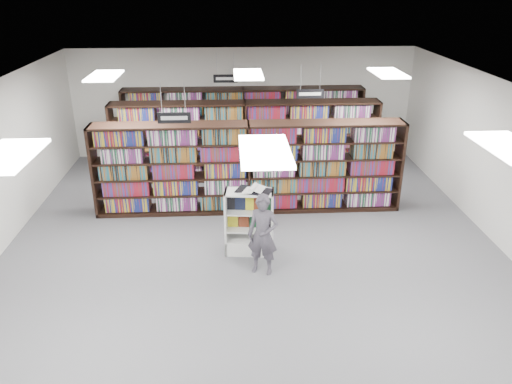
{
  "coord_description": "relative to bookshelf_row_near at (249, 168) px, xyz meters",
  "views": [
    {
      "loc": [
        -0.42,
        -8.63,
        5.09
      ],
      "look_at": [
        0.08,
        0.5,
        1.1
      ],
      "focal_mm": 35.0,
      "sensor_mm": 36.0,
      "label": 1
    }
  ],
  "objects": [
    {
      "name": "bookshelf_row_near",
      "position": [
        0.0,
        0.0,
        0.0
      ],
      "size": [
        7.0,
        0.6,
        2.1
      ],
      "color": "black",
      "rests_on": "floor"
    },
    {
      "name": "bookshelf_row_far",
      "position": [
        0.0,
        3.7,
        0.0
      ],
      "size": [
        7.0,
        0.6,
        2.1
      ],
      "color": "black",
      "rests_on": "floor"
    },
    {
      "name": "floor",
      "position": [
        0.0,
        -2.0,
        -1.05
      ],
      "size": [
        12.0,
        12.0,
        0.0
      ],
      "primitive_type": "plane",
      "color": "#55555A",
      "rests_on": "ground"
    },
    {
      "name": "aisle_sign_center",
      "position": [
        -0.5,
        3.0,
        1.48
      ],
      "size": [
        0.65,
        0.02,
        0.8
      ],
      "color": "#B2B2B7",
      "rests_on": "ceiling"
    },
    {
      "name": "endcap_display",
      "position": [
        -0.07,
        -1.91,
        -0.59
      ],
      "size": [
        0.98,
        0.56,
        1.31
      ],
      "rotation": [
        0.0,
        0.0,
        -0.1
      ],
      "color": "white",
      "rests_on": "floor"
    },
    {
      "name": "shopper",
      "position": [
        0.14,
        -2.7,
        -0.27
      ],
      "size": [
        0.66,
        0.54,
        1.55
      ],
      "primitive_type": "imported",
      "rotation": [
        0.0,
        0.0,
        -0.33
      ],
      "color": "#504B56",
      "rests_on": "floor"
    },
    {
      "name": "troffer_front_center",
      "position": [
        0.0,
        -5.0,
        2.11
      ],
      "size": [
        0.6,
        1.2,
        0.04
      ],
      "primitive_type": "cube",
      "color": "white",
      "rests_on": "ceiling"
    },
    {
      "name": "troffer_back_center",
      "position": [
        0.0,
        0.0,
        2.11
      ],
      "size": [
        0.6,
        1.2,
        0.04
      ],
      "primitive_type": "cube",
      "color": "white",
      "rests_on": "ceiling"
    },
    {
      "name": "troffer_back_left",
      "position": [
        -3.0,
        0.0,
        2.11
      ],
      "size": [
        0.6,
        1.2,
        0.04
      ],
      "primitive_type": "cube",
      "color": "white",
      "rests_on": "ceiling"
    },
    {
      "name": "aisle_sign_right",
      "position": [
        1.5,
        1.0,
        1.48
      ],
      "size": [
        0.65,
        0.02,
        0.8
      ],
      "color": "#B2B2B7",
      "rests_on": "ceiling"
    },
    {
      "name": "troffer_front_right",
      "position": [
        3.0,
        -5.0,
        2.11
      ],
      "size": [
        0.6,
        1.2,
        0.04
      ],
      "primitive_type": "cube",
      "color": "white",
      "rests_on": "ceiling"
    },
    {
      "name": "aisle_sign_left",
      "position": [
        -1.5,
        -1.0,
        1.48
      ],
      "size": [
        0.65,
        0.02,
        0.8
      ],
      "color": "#B2B2B7",
      "rests_on": "ceiling"
    },
    {
      "name": "wall_back",
      "position": [
        0.0,
        4.0,
        0.55
      ],
      "size": [
        10.0,
        0.1,
        3.2
      ],
      "primitive_type": "cube",
      "color": "silver",
      "rests_on": "ground"
    },
    {
      "name": "bookshelf_row_mid",
      "position": [
        0.0,
        2.0,
        0.0
      ],
      "size": [
        7.0,
        0.6,
        2.1
      ],
      "color": "black",
      "rests_on": "floor"
    },
    {
      "name": "troffer_front_left",
      "position": [
        -3.0,
        -5.0,
        2.11
      ],
      "size": [
        0.6,
        1.2,
        0.04
      ],
      "primitive_type": "cube",
      "color": "white",
      "rests_on": "ceiling"
    },
    {
      "name": "ceiling",
      "position": [
        0.0,
        -2.0,
        2.15
      ],
      "size": [
        10.0,
        12.0,
        0.1
      ],
      "primitive_type": "cube",
      "color": "silver",
      "rests_on": "wall_back"
    },
    {
      "name": "troffer_back_right",
      "position": [
        3.0,
        0.0,
        2.11
      ],
      "size": [
        0.6,
        1.2,
        0.04
      ],
      "primitive_type": "cube",
      "color": "white",
      "rests_on": "ceiling"
    },
    {
      "name": "open_book",
      "position": [
        0.01,
        -1.93,
        0.29
      ],
      "size": [
        0.76,
        0.6,
        0.13
      ],
      "rotation": [
        0.0,
        0.0,
        -0.38
      ],
      "color": "black",
      "rests_on": "endcap_display"
    }
  ]
}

